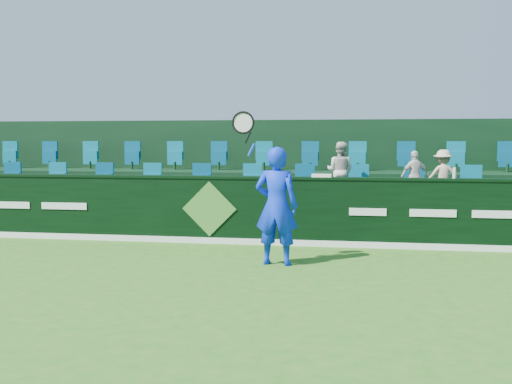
% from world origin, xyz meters
% --- Properties ---
extents(ground, '(60.00, 60.00, 0.00)m').
position_xyz_m(ground, '(0.00, 0.00, 0.00)').
color(ground, '#2B6F1A').
rests_on(ground, ground).
extents(sponsor_hoarding, '(16.00, 0.25, 1.35)m').
position_xyz_m(sponsor_hoarding, '(0.00, 4.00, 0.67)').
color(sponsor_hoarding, black).
rests_on(sponsor_hoarding, ground).
extents(stand_tier_front, '(16.00, 2.00, 0.80)m').
position_xyz_m(stand_tier_front, '(0.00, 5.10, 0.40)').
color(stand_tier_front, black).
rests_on(stand_tier_front, ground).
extents(stand_tier_back, '(16.00, 1.80, 1.30)m').
position_xyz_m(stand_tier_back, '(0.00, 7.00, 0.65)').
color(stand_tier_back, black).
rests_on(stand_tier_back, ground).
extents(stand_rear, '(16.00, 4.10, 2.60)m').
position_xyz_m(stand_rear, '(0.00, 7.44, 1.22)').
color(stand_rear, black).
rests_on(stand_rear, ground).
extents(seat_row_front, '(13.50, 0.50, 0.60)m').
position_xyz_m(seat_row_front, '(0.00, 5.50, 1.10)').
color(seat_row_front, '#086C84').
rests_on(seat_row_front, stand_tier_front).
extents(seat_row_back, '(13.50, 0.50, 0.60)m').
position_xyz_m(seat_row_back, '(0.00, 7.30, 1.60)').
color(seat_row_back, '#086C84').
rests_on(seat_row_back, stand_tier_back).
extents(tennis_player, '(1.17, 0.53, 2.60)m').
position_xyz_m(tennis_player, '(1.55, 2.18, 0.99)').
color(tennis_player, '#0D30EC').
rests_on(tennis_player, ground).
extents(spectator_left, '(0.72, 0.65, 1.23)m').
position_xyz_m(spectator_left, '(2.55, 5.12, 1.42)').
color(spectator_left, beige).
rests_on(spectator_left, stand_tier_front).
extents(spectator_middle, '(0.67, 0.46, 1.05)m').
position_xyz_m(spectator_middle, '(4.10, 5.12, 1.32)').
color(spectator_middle, silver).
rests_on(spectator_middle, stand_tier_front).
extents(spectator_right, '(0.72, 0.45, 1.07)m').
position_xyz_m(spectator_right, '(4.66, 5.12, 1.34)').
color(spectator_right, '#C8B58D').
rests_on(spectator_right, stand_tier_front).
extents(towel, '(0.38, 0.25, 0.06)m').
position_xyz_m(towel, '(2.21, 4.00, 1.38)').
color(towel, white).
rests_on(towel, sponsor_hoarding).
extents(drinks_bottle, '(0.07, 0.07, 0.21)m').
position_xyz_m(drinks_bottle, '(4.68, 4.00, 1.45)').
color(drinks_bottle, silver).
rests_on(drinks_bottle, sponsor_hoarding).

